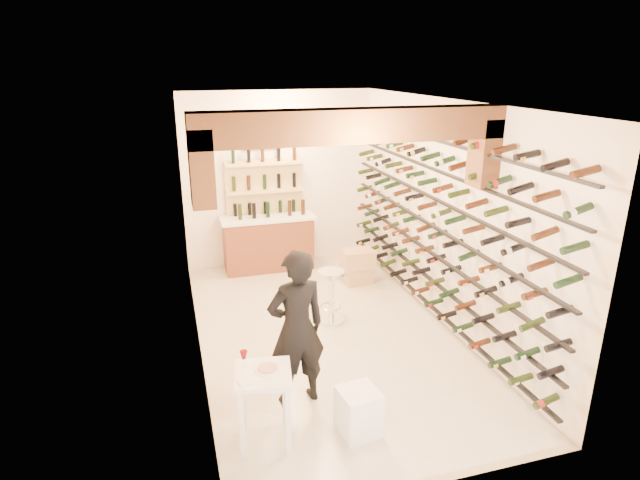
# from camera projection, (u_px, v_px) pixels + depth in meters

# --- Properties ---
(ground) EXTENTS (6.00, 6.00, 0.00)m
(ground) POSITION_uv_depth(u_px,v_px,m) (326.00, 333.00, 7.51)
(ground) COLOR beige
(ground) RESTS_ON ground
(room_shell) EXTENTS (3.52, 6.02, 3.21)m
(room_shell) POSITION_uv_depth(u_px,v_px,m) (333.00, 182.00, 6.54)
(room_shell) COLOR white
(room_shell) RESTS_ON ground
(wine_rack) EXTENTS (0.32, 5.70, 2.56)m
(wine_rack) POSITION_uv_depth(u_px,v_px,m) (430.00, 220.00, 7.41)
(wine_rack) COLOR black
(wine_rack) RESTS_ON ground
(back_counter) EXTENTS (1.70, 0.62, 1.29)m
(back_counter) POSITION_uv_depth(u_px,v_px,m) (268.00, 241.00, 9.66)
(back_counter) COLOR brown
(back_counter) RESTS_ON ground
(back_shelving) EXTENTS (1.40, 0.31, 2.73)m
(back_shelving) POSITION_uv_depth(u_px,v_px,m) (265.00, 205.00, 9.67)
(back_shelving) COLOR #D3B776
(back_shelving) RESTS_ON ground
(tasting_table) EXTENTS (0.63, 0.63, 0.97)m
(tasting_table) POSITION_uv_depth(u_px,v_px,m) (263.00, 385.00, 5.18)
(tasting_table) COLOR white
(tasting_table) RESTS_ON ground
(white_stool) EXTENTS (0.44, 0.44, 0.49)m
(white_stool) POSITION_uv_depth(u_px,v_px,m) (359.00, 411.00, 5.43)
(white_stool) COLOR white
(white_stool) RESTS_ON ground
(person) EXTENTS (0.73, 0.54, 1.82)m
(person) POSITION_uv_depth(u_px,v_px,m) (297.00, 329.00, 5.73)
(person) COLOR black
(person) RESTS_ON ground
(chrome_barstool) EXTENTS (0.41, 0.41, 0.79)m
(chrome_barstool) POSITION_uv_depth(u_px,v_px,m) (331.00, 292.00, 7.72)
(chrome_barstool) COLOR silver
(chrome_barstool) RESTS_ON ground
(crate_lower) EXTENTS (0.51, 0.38, 0.29)m
(crate_lower) POSITION_uv_depth(u_px,v_px,m) (357.00, 275.00, 9.15)
(crate_lower) COLOR tan
(crate_lower) RESTS_ON ground
(crate_upper) EXTENTS (0.54, 0.37, 0.31)m
(crate_upper) POSITION_uv_depth(u_px,v_px,m) (358.00, 259.00, 9.05)
(crate_upper) COLOR tan
(crate_upper) RESTS_ON crate_lower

